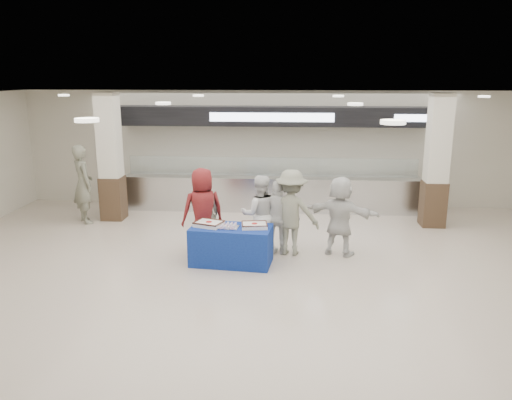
# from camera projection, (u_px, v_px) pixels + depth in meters

# --- Properties ---
(ground) EXTENTS (14.00, 14.00, 0.00)m
(ground) POSITION_uv_depth(u_px,v_px,m) (258.00, 292.00, 8.53)
(ground) COLOR beige
(ground) RESTS_ON ground
(serving_line) EXTENTS (8.70, 0.85, 2.80)m
(serving_line) POSITION_uv_depth(u_px,v_px,m) (272.00, 168.00, 13.47)
(serving_line) COLOR silver
(serving_line) RESTS_ON ground
(column_left) EXTENTS (0.55, 0.55, 3.20)m
(column_left) POSITION_uv_depth(u_px,v_px,m) (111.00, 160.00, 12.50)
(column_left) COLOR #3A281A
(column_left) RESTS_ON ground
(column_right) EXTENTS (0.55, 0.55, 3.20)m
(column_right) POSITION_uv_depth(u_px,v_px,m) (436.00, 164.00, 11.93)
(column_right) COLOR #3A281A
(column_right) RESTS_ON ground
(display_table) EXTENTS (1.62, 0.93, 0.75)m
(display_table) POSITION_uv_depth(u_px,v_px,m) (231.00, 245.00, 9.73)
(display_table) COLOR navy
(display_table) RESTS_ON ground
(sheet_cake_left) EXTENTS (0.62, 0.55, 0.10)m
(sheet_cake_left) POSITION_uv_depth(u_px,v_px,m) (209.00, 223.00, 9.69)
(sheet_cake_left) COLOR white
(sheet_cake_left) RESTS_ON display_table
(sheet_cake_right) EXTENTS (0.53, 0.44, 0.10)m
(sheet_cake_right) POSITION_uv_depth(u_px,v_px,m) (254.00, 225.00, 9.59)
(sheet_cake_right) COLOR white
(sheet_cake_right) RESTS_ON display_table
(cupcake_tray) EXTENTS (0.41, 0.32, 0.06)m
(cupcake_tray) POSITION_uv_depth(u_px,v_px,m) (228.00, 226.00, 9.60)
(cupcake_tray) COLOR silver
(cupcake_tray) RESTS_ON display_table
(civilian_maroon) EXTENTS (1.03, 0.87, 1.78)m
(civilian_maroon) POSITION_uv_depth(u_px,v_px,m) (203.00, 211.00, 10.27)
(civilian_maroon) COLOR maroon
(civilian_maroon) RESTS_ON ground
(soldier_a) EXTENTS (0.69, 0.58, 1.62)m
(soldier_a) POSITION_uv_depth(u_px,v_px,m) (205.00, 213.00, 10.35)
(soldier_a) COLOR slate
(soldier_a) RESTS_ON ground
(chef_tall) EXTENTS (0.86, 0.71, 1.64)m
(chef_tall) POSITION_uv_depth(u_px,v_px,m) (260.00, 214.00, 10.27)
(chef_tall) COLOR white
(chef_tall) RESTS_ON ground
(chef_short) EXTENTS (0.92, 0.42, 1.54)m
(chef_short) POSITION_uv_depth(u_px,v_px,m) (278.00, 218.00, 10.19)
(chef_short) COLOR white
(chef_short) RESTS_ON ground
(soldier_b) EXTENTS (1.23, 0.83, 1.77)m
(soldier_b) POSITION_uv_depth(u_px,v_px,m) (291.00, 213.00, 10.14)
(soldier_b) COLOR slate
(soldier_b) RESTS_ON ground
(civilian_white) EXTENTS (1.60, 1.00, 1.65)m
(civilian_white) POSITION_uv_depth(u_px,v_px,m) (340.00, 216.00, 10.12)
(civilian_white) COLOR silver
(civilian_white) RESTS_ON ground
(soldier_bg) EXTENTS (0.82, 0.85, 1.96)m
(soldier_bg) POSITION_uv_depth(u_px,v_px,m) (83.00, 184.00, 12.34)
(soldier_bg) COLOR slate
(soldier_bg) RESTS_ON ground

